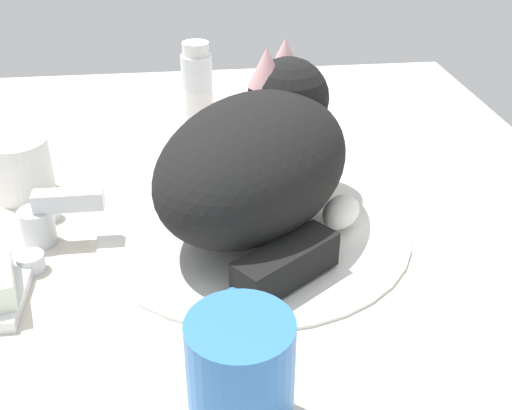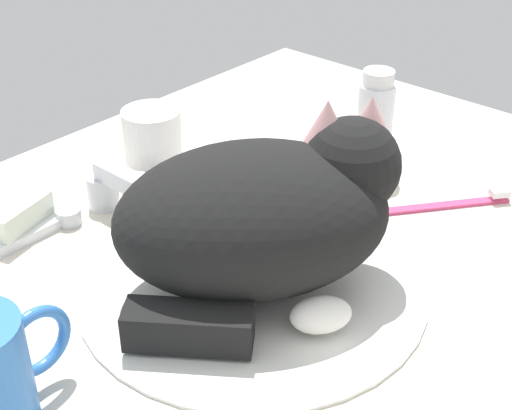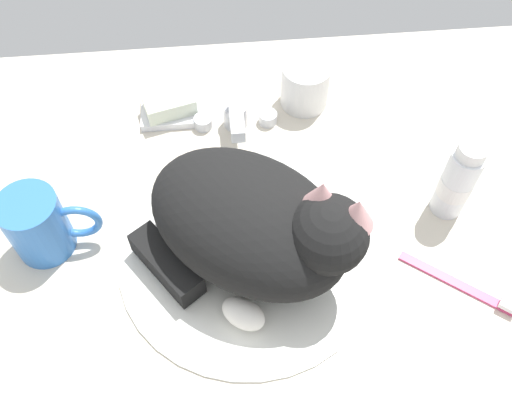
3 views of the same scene
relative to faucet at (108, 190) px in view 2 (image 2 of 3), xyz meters
The scene contains 9 objects.
ground_plane 22.25cm from the faucet, 90.00° to the right, with size 110.00×82.50×3.00cm, color beige.
sink_basin 21.99cm from the faucet, 90.00° to the right, with size 33.95×33.95×0.76cm, color silver.
faucet is the anchor object (origin of this frame).
cat 23.42cm from the faucet, 87.41° to the right, with size 31.10×29.48×17.07cm.
rinse_cup 11.99cm from the faucet, 22.93° to the left, with size 7.35×7.35×7.15cm.
soap_dish 10.71cm from the faucet, 158.97° to the left, with size 9.00×6.40×1.20cm, color white.
soap_bar 10.54cm from the faucet, 158.97° to the left, with size 7.46×4.92×2.70cm, color silver.
toothpaste_bottle 32.73cm from the faucet, 31.47° to the right, with size 4.46×4.46×13.01cm.
toothbrush 39.55cm from the faucet, 47.71° to the right, with size 12.95×10.32×1.60cm.
Camera 2 is at (-43.54, -38.88, 44.96)cm, focal length 52.51 mm.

